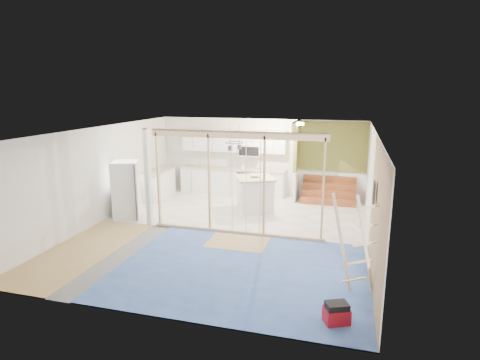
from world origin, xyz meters
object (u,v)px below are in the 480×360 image
(fridge, at_px, (127,190))
(toolbox, at_px, (337,314))
(island, at_px, (255,194))
(ladder, at_px, (356,244))

(fridge, height_order, toolbox, fridge)
(island, bearing_deg, toolbox, -89.15)
(toolbox, distance_m, ladder, 1.34)
(island, height_order, toolbox, island)
(fridge, height_order, island, fridge)
(ladder, bearing_deg, toolbox, -117.12)
(island, height_order, ladder, ladder)
(island, distance_m, ladder, 5.20)
(toolbox, bearing_deg, fridge, 123.28)
(ladder, bearing_deg, island, 109.56)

